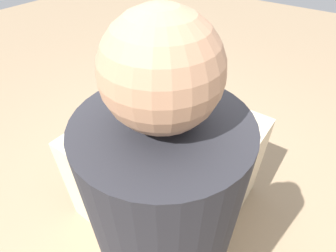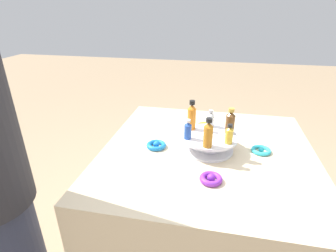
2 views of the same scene
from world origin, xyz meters
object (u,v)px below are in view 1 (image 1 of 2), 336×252
object	(u,v)px
ribbon_bow_purple	(206,143)
bottle_blue	(166,127)
bottle_gold	(185,112)
bottle_orange	(151,116)
bottle_clear	(154,109)
display_stand	(168,126)
ribbon_bow_teal	(186,109)
bottle_amber	(183,120)
bottle_brown	(171,103)
ribbon_bow_gold	(135,117)
ribbon_bow_blue	(146,156)

from	to	relation	value
ribbon_bow_purple	bottle_blue	bearing A→B (deg)	31.35
bottle_gold	bottle_orange	bearing A→B (deg)	57.75
bottle_clear	bottle_gold	xyz separation A→B (m)	(-0.17, -0.09, 0.00)
display_stand	ribbon_bow_teal	xyz separation A→B (m)	(0.03, -0.25, -0.03)
bottle_orange	bottle_amber	size ratio (longest dim) A/B	1.11
ribbon_bow_purple	ribbon_bow_teal	xyz separation A→B (m)	(0.28, -0.23, -0.00)
ribbon_bow_purple	ribbon_bow_teal	bearing A→B (deg)	-38.68
bottle_brown	bottle_clear	world-z (taller)	bottle_brown
bottle_brown	bottle_orange	bearing A→B (deg)	87.75
bottle_brown	bottle_amber	size ratio (longest dim) A/B	0.94
bottle_orange	bottle_blue	bearing A→B (deg)	177.75
bottle_orange	ribbon_bow_gold	size ratio (longest dim) A/B	1.45
bottle_brown	bottle_blue	world-z (taller)	bottle_brown
bottle_gold	ribbon_bow_blue	xyz separation A→B (m)	(0.03, 0.34, -0.11)
bottle_clear	bottle_orange	size ratio (longest dim) A/B	0.58
bottle_gold	ribbon_bow_blue	bearing A→B (deg)	85.09
bottle_orange	ribbon_bow_gold	xyz separation A→B (m)	(0.20, -0.06, -0.14)
bottle_clear	bottle_blue	xyz separation A→B (m)	(-0.16, 0.10, 0.00)
bottle_clear	ribbon_bow_blue	bearing A→B (deg)	117.84
bottle_brown	ribbon_bow_purple	world-z (taller)	bottle_brown
ribbon_bow_blue	ribbon_bow_teal	size ratio (longest dim) A/B	1.04
bottle_amber	ribbon_bow_blue	size ratio (longest dim) A/B	1.38
bottle_clear	ribbon_bow_purple	bearing A→B (deg)	-176.23
bottle_brown	bottle_amber	xyz separation A→B (m)	(-0.16, 0.10, 0.00)
ribbon_bow_teal	bottle_orange	bearing A→B (deg)	85.09
ribbon_bow_purple	ribbon_bow_gold	distance (m)	0.51
ribbon_bow_purple	bottle_orange	bearing A→B (deg)	21.01
ribbon_bow_blue	ribbon_bow_purple	world-z (taller)	ribbon_bow_purple
bottle_blue	ribbon_bow_purple	bearing A→B (deg)	-148.65
bottle_blue	ribbon_bow_teal	world-z (taller)	bottle_blue
bottle_gold	display_stand	bearing A→B (deg)	57.75
ribbon_bow_blue	ribbon_bow_gold	world-z (taller)	ribbon_bow_blue
display_stand	ribbon_bow_blue	world-z (taller)	display_stand
bottle_orange	ribbon_bow_purple	distance (m)	0.36
bottle_orange	ribbon_bow_purple	xyz separation A→B (m)	(-0.31, -0.12, -0.13)
bottle_blue	ribbon_bow_purple	distance (m)	0.26
display_stand	bottle_brown	size ratio (longest dim) A/B	2.17
bottle_orange	bottle_brown	bearing A→B (deg)	-92.25
bottle_amber	bottle_clear	bearing A→B (deg)	-2.25
bottle_amber	ribbon_bow_gold	size ratio (longest dim) A/B	1.30
bottle_blue	bottle_amber	xyz separation A→B (m)	(-0.06, -0.09, 0.02)
bottle_blue	ribbon_bow_blue	size ratio (longest dim) A/B	0.98
ribbon_bow_blue	bottle_clear	bearing A→B (deg)	-62.16
bottle_blue	bottle_gold	distance (m)	0.19
bottle_orange	bottle_blue	world-z (taller)	bottle_orange
bottle_clear	display_stand	bearing A→B (deg)	177.75
bottle_clear	bottle_gold	distance (m)	0.19
bottle_amber	ribbon_bow_blue	bearing A→B (deg)	72.20
ribbon_bow_gold	bottle_orange	bearing A→B (deg)	162.06
bottle_gold	bottle_amber	bearing A→B (deg)	117.75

